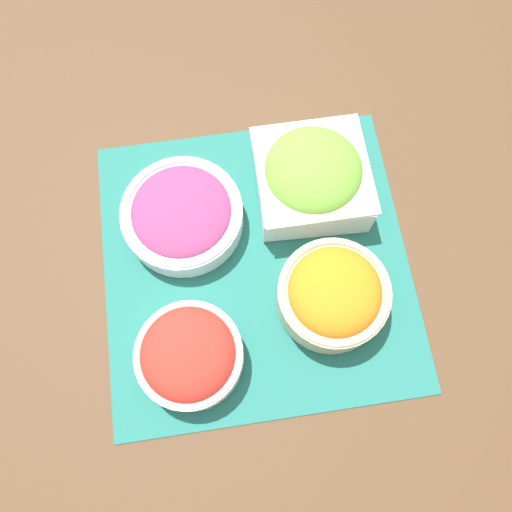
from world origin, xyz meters
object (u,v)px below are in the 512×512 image
onion_bowl (182,214)px  lettuce_bowl (312,176)px  carrot_bowl (333,294)px  tomato_bowl (189,355)px

onion_bowl → lettuce_bowl: (-0.20, -0.03, 0.02)m
onion_bowl → lettuce_bowl: bearing=-172.5°
lettuce_bowl → onion_bowl: bearing=7.5°
lettuce_bowl → carrot_bowl: bearing=89.0°
carrot_bowl → tomato_bowl: carrot_bowl is taller
carrot_bowl → onion_bowl: size_ratio=0.86×
carrot_bowl → lettuce_bowl: lettuce_bowl is taller
onion_bowl → lettuce_bowl: lettuce_bowl is taller
tomato_bowl → lettuce_bowl: 0.32m
tomato_bowl → lettuce_bowl: size_ratio=0.86×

